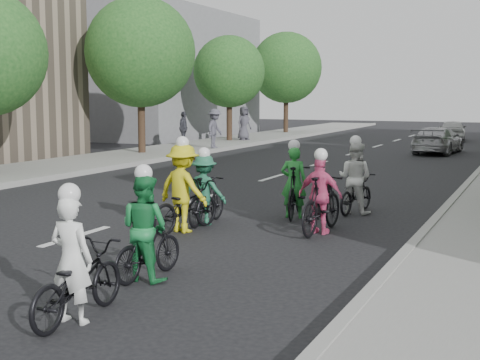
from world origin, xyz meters
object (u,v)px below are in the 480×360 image
Objects in this scene: cyclist_1 at (295,189)px; cyclist_5 at (205,195)px; spectator_0 at (215,129)px; spectator_1 at (184,129)px; spectator_2 at (244,123)px; cyclist_4 at (355,186)px; cyclist_6 at (184,197)px; cyclist_0 at (321,201)px; follow_car_trail at (453,130)px; cyclist_3 at (146,236)px; follow_car_lead at (438,140)px; cyclist_2 at (76,276)px.

cyclist_1 is 2.09m from cyclist_5.
spectator_0 is 2.41m from spectator_1.
cyclist_5 is 24.25m from spectator_2.
cyclist_6 reaches higher than cyclist_4.
cyclist_0 is at bearing -178.40° from cyclist_5.
cyclist_6 reaches higher than follow_car_trail.
cyclist_0 is 4.38m from cyclist_3.
spectator_2 is (-9.17, 23.23, 0.40)m from cyclist_6.
spectator_2 reaches higher than cyclist_6.
cyclist_6 reaches higher than cyclist_0.
cyclist_4 is at bearing -85.69° from cyclist_0.
spectator_0 is (-10.45, 13.71, 0.46)m from cyclist_4.
cyclist_0 reaches higher than follow_car_trail.
spectator_1 is at bearing 39.27° from follow_car_trail.
spectator_2 is at bearing -61.79° from cyclist_3.
cyclist_5 reaches higher than follow_car_trail.
spectator_2 reaches higher than follow_car_trail.
spectator_1 is (-12.68, 14.64, 0.38)m from cyclist_4.
follow_car_trail is at bearing -79.27° from cyclist_4.
cyclist_4 is 0.42× the size of follow_car_lead.
cyclist_2 is at bearing 84.51° from cyclist_0.
cyclist_2 is 0.93× the size of spectator_2.
cyclist_6 is 29.72m from follow_car_trail.
cyclist_2 is 0.93× the size of spectator_0.
cyclist_3 is at bearing 75.65° from cyclist_1.
cyclist_4 is at bearing -99.32° from cyclist_2.
follow_car_trail is at bearing -83.53° from cyclist_3.
follow_car_trail is 12.40m from spectator_2.
cyclist_2 is 0.89× the size of cyclist_6.
cyclist_4 is at bearing -148.54° from spectator_1.
cyclist_3 is at bearing 92.95° from follow_car_lead.
cyclist_1 is at bearing -85.69° from cyclist_3.
cyclist_1 is 1.05× the size of spectator_0.
cyclist_6 is at bearing 81.38° from follow_car_trail.
cyclist_5 is at bearing -136.52° from spectator_2.
cyclist_2 is 34.80m from follow_car_trail.
cyclist_2 is at bearing -158.66° from spectator_0.
spectator_1 is at bearing 15.47° from follow_car_lead.
spectator_1 is (-10.21, 17.25, 0.38)m from cyclist_5.
cyclist_4 is 3.59m from cyclist_5.
cyclist_4 is 0.94× the size of spectator_0.
cyclist_5 is 20.05m from spectator_1.
cyclist_3 is (-1.30, -4.19, 0.00)m from cyclist_0.
spectator_0 is (-9.35, 22.23, 0.55)m from cyclist_2.
cyclist_5 is at bearing -155.38° from spectator_0.
cyclist_2 is 6.07m from cyclist_5.
cyclist_1 is 17.99m from follow_car_lead.
cyclist_6 is 1.15× the size of spectator_1.
follow_car_lead is at bearing -103.29° from cyclist_1.
cyclist_6 is at bearing 89.34° from follow_car_lead.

